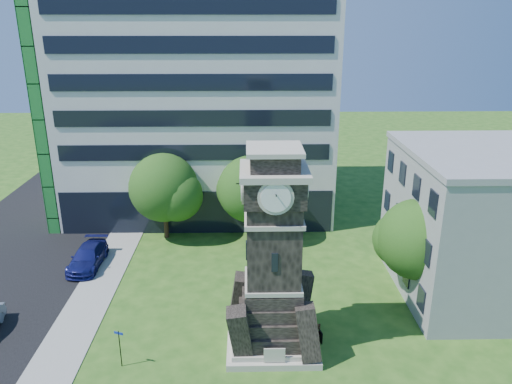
{
  "coord_description": "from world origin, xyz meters",
  "views": [
    {
      "loc": [
        1.5,
        -23.62,
        18.72
      ],
      "look_at": [
        2.15,
        8.38,
        7.47
      ],
      "focal_mm": 35.0,
      "sensor_mm": 36.0,
      "label": 1
    }
  ],
  "objects_px": {
    "park_bench": "(306,334)",
    "street_sign": "(120,344)",
    "clock_tower": "(273,265)",
    "car_east_lot": "(467,316)",
    "car_street_north": "(88,257)"
  },
  "relations": [
    {
      "from": "park_bench",
      "to": "street_sign",
      "type": "bearing_deg",
      "value": 177.38
    },
    {
      "from": "clock_tower",
      "to": "car_east_lot",
      "type": "xyz_separation_m",
      "value": [
        12.53,
        1.5,
        -4.62
      ]
    },
    {
      "from": "car_east_lot",
      "to": "park_bench",
      "type": "height_order",
      "value": "car_east_lot"
    },
    {
      "from": "car_street_north",
      "to": "car_east_lot",
      "type": "relative_size",
      "value": 1.14
    },
    {
      "from": "park_bench",
      "to": "street_sign",
      "type": "relative_size",
      "value": 0.83
    },
    {
      "from": "clock_tower",
      "to": "car_street_north",
      "type": "bearing_deg",
      "value": 144.28
    },
    {
      "from": "street_sign",
      "to": "clock_tower",
      "type": "bearing_deg",
      "value": 34.05
    },
    {
      "from": "car_street_north",
      "to": "car_east_lot",
      "type": "height_order",
      "value": "car_street_north"
    },
    {
      "from": "park_bench",
      "to": "street_sign",
      "type": "xyz_separation_m",
      "value": [
        -10.68,
        -2.05,
        0.93
      ]
    },
    {
      "from": "car_street_north",
      "to": "street_sign",
      "type": "height_order",
      "value": "street_sign"
    },
    {
      "from": "clock_tower",
      "to": "street_sign",
      "type": "bearing_deg",
      "value": -166.67
    },
    {
      "from": "car_street_north",
      "to": "street_sign",
      "type": "xyz_separation_m",
      "value": [
        5.46,
        -12.19,
        0.67
      ]
    },
    {
      "from": "clock_tower",
      "to": "car_street_north",
      "type": "xyz_separation_m",
      "value": [
        -14.1,
        10.14,
        -4.49
      ]
    },
    {
      "from": "car_east_lot",
      "to": "street_sign",
      "type": "bearing_deg",
      "value": 95.24
    },
    {
      "from": "car_street_north",
      "to": "clock_tower",
      "type": "bearing_deg",
      "value": -34.84
    }
  ]
}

